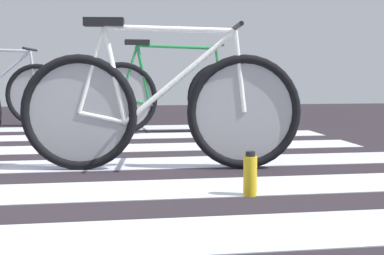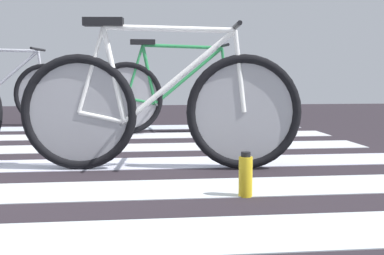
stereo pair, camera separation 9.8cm
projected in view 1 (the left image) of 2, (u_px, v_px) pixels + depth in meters
The scene contains 5 objects.
ground at pixel (20, 188), 2.68m from camera, with size 18.00×14.00×0.02m.
crosswalk_markings at pixel (4, 194), 2.49m from camera, with size 5.44×6.54×0.00m.
bicycle_1_of_4 at pixel (162, 108), 3.11m from camera, with size 1.73×0.52×0.93m.
bicycle_3_of_4 at pixel (172, 95), 5.05m from camera, with size 1.74×0.52×0.93m.
water_bottle at pixel (250, 175), 2.45m from camera, with size 0.07×0.07×0.22m.
Camera 1 is at (0.52, -2.74, 0.61)m, focal length 47.04 mm.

